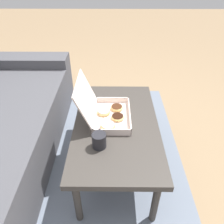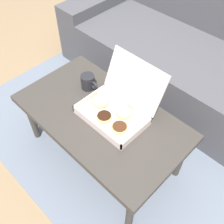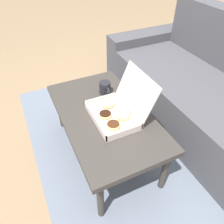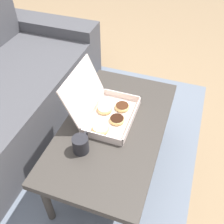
{
  "view_description": "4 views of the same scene",
  "coord_description": "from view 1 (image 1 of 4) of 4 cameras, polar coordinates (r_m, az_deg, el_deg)",
  "views": [
    {
      "loc": [
        -1.18,
        -0.13,
        1.39
      ],
      "look_at": [
        0.06,
        -0.12,
        0.48
      ],
      "focal_mm": 35.0,
      "sensor_mm": 36.0,
      "label": 1
    },
    {
      "loc": [
        0.74,
        -0.81,
        1.59
      ],
      "look_at": [
        0.06,
        -0.12,
        0.48
      ],
      "focal_mm": 42.0,
      "sensor_mm": 36.0,
      "label": 2
    },
    {
      "loc": [
        1.07,
        -0.6,
        1.43
      ],
      "look_at": [
        0.06,
        -0.12,
        0.48
      ],
      "focal_mm": 35.0,
      "sensor_mm": 36.0,
      "label": 3
    },
    {
      "loc": [
        -1.0,
        -0.49,
        1.56
      ],
      "look_at": [
        0.06,
        -0.12,
        0.48
      ],
      "focal_mm": 42.0,
      "sensor_mm": 36.0,
      "label": 4
    }
  ],
  "objects": [
    {
      "name": "ground_plane",
      "position": [
        1.83,
        -3.92,
        -13.28
      ],
      "size": [
        12.0,
        12.0,
        0.0
      ],
      "primitive_type": "plane",
      "color": "#937756"
    },
    {
      "name": "coffee_mug",
      "position": [
        1.33,
        -3.37,
        -7.31
      ],
      "size": [
        0.13,
        0.09,
        0.1
      ],
      "color": "#232328",
      "rests_on": "coffee_table"
    },
    {
      "name": "pastry_box",
      "position": [
        1.54,
        -1.64,
        0.02
      ],
      "size": [
        0.39,
        0.36,
        0.29
      ],
      "color": "silver",
      "rests_on": "coffee_table"
    },
    {
      "name": "coffee_table",
      "position": [
        1.55,
        1.09,
        -4.15
      ],
      "size": [
        1.03,
        0.58,
        0.43
      ],
      "color": "#3D3833",
      "rests_on": "ground_plane"
    },
    {
      "name": "area_rug",
      "position": [
        1.87,
        -13.35,
        -12.81
      ],
      "size": [
        2.28,
        1.98,
        0.01
      ],
      "primitive_type": "cube",
      "color": "slate",
      "rests_on": "ground_plane"
    }
  ]
}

